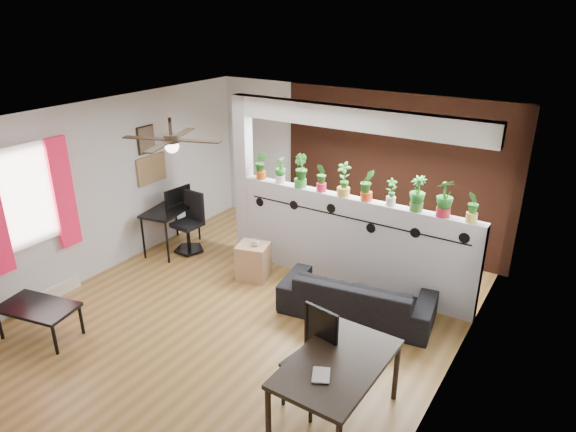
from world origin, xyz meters
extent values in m
cube|color=brown|center=(0.00, 0.00, -0.05)|extent=(6.30, 7.10, 0.10)
cube|color=#B7B7BA|center=(0.00, 3.02, 1.30)|extent=(6.30, 0.04, 2.90)
cube|color=#B7B7BA|center=(0.00, -3.02, 1.30)|extent=(6.30, 0.04, 2.90)
cube|color=#B7B7BA|center=(-2.62, 0.00, 1.30)|extent=(0.04, 7.10, 2.90)
cube|color=#B7B7BA|center=(2.62, 0.00, 1.30)|extent=(0.04, 7.10, 2.90)
cube|color=white|center=(0.00, 0.00, 2.65)|extent=(6.30, 7.10, 0.10)
cube|color=#BCBCC1|center=(0.80, 1.50, 0.68)|extent=(3.60, 0.18, 1.35)
cube|color=white|center=(0.80, 1.50, 2.45)|extent=(3.60, 0.18, 0.30)
cube|color=#BCBCC1|center=(-1.11, 1.50, 1.30)|extent=(0.22, 0.20, 2.60)
cube|color=#AD5032|center=(0.80, 2.97, 1.30)|extent=(3.90, 0.05, 2.60)
cube|color=black|center=(0.80, 1.40, 1.08)|extent=(3.31, 0.01, 0.02)
cylinder|color=black|center=(-0.75, 1.40, 1.00)|extent=(0.14, 0.01, 0.14)
cylinder|color=black|center=(-0.13, 1.40, 1.08)|extent=(0.14, 0.01, 0.14)
cylinder|color=black|center=(0.49, 1.40, 1.16)|extent=(0.14, 0.01, 0.14)
cylinder|color=black|center=(1.11, 1.40, 1.00)|extent=(0.14, 0.01, 0.14)
cylinder|color=black|center=(1.73, 1.40, 1.08)|extent=(0.14, 0.01, 0.14)
cylinder|color=black|center=(2.35, 1.40, 1.16)|extent=(0.14, 0.01, 0.14)
cube|color=white|center=(-2.58, -1.20, 1.55)|extent=(0.02, 0.95, 1.25)
cube|color=white|center=(-2.57, -1.20, 1.55)|extent=(0.04, 1.05, 1.35)
cube|color=red|center=(-2.53, -0.70, 1.45)|extent=(0.06, 0.30, 1.55)
cube|color=silver|center=(-2.54, -1.20, 0.09)|extent=(0.08, 1.00, 0.18)
cube|color=olive|center=(-2.58, 0.95, 1.35)|extent=(0.03, 0.60, 0.45)
cube|color=#8C7259|center=(-2.58, 0.90, 1.85)|extent=(0.03, 0.30, 0.40)
cube|color=black|center=(-2.58, 0.90, 1.85)|extent=(0.02, 0.34, 0.44)
cylinder|color=black|center=(-0.80, -0.30, 2.50)|extent=(0.04, 0.04, 0.20)
cylinder|color=black|center=(-0.80, -0.30, 2.35)|extent=(0.18, 0.18, 0.10)
sphere|color=white|center=(-0.80, -0.30, 2.26)|extent=(0.17, 0.17, 0.17)
cube|color=black|center=(-0.48, -0.18, 2.34)|extent=(0.55, 0.29, 0.01)
cube|color=black|center=(-0.92, 0.02, 2.34)|extent=(0.29, 0.55, 0.01)
cube|color=black|center=(-1.12, -0.42, 2.34)|extent=(0.55, 0.29, 0.01)
cube|color=black|center=(-0.68, -0.62, 2.34)|extent=(0.29, 0.55, 0.01)
cylinder|color=#C55017|center=(-0.78, 1.50, 1.41)|extent=(0.15, 0.15, 0.12)
imported|color=#18561A|center=(-0.78, 1.50, 1.61)|extent=(0.26, 0.24, 0.33)
cylinder|color=white|center=(-0.43, 1.50, 1.41)|extent=(0.14, 0.14, 0.12)
imported|color=#18561A|center=(-0.43, 1.50, 1.60)|extent=(0.25, 0.25, 0.29)
cylinder|color=#3A8E33|center=(-0.08, 1.50, 1.41)|extent=(0.18, 0.18, 0.12)
imported|color=#18561A|center=(-0.08, 1.50, 1.64)|extent=(0.32, 0.29, 0.39)
cylinder|color=#D02143|center=(0.27, 1.50, 1.41)|extent=(0.14, 0.14, 0.12)
imported|color=#18561A|center=(0.27, 1.50, 1.60)|extent=(0.26, 0.26, 0.31)
cylinder|color=gold|center=(0.62, 1.50, 1.41)|extent=(0.18, 0.18, 0.12)
imported|color=#18561A|center=(0.62, 1.50, 1.64)|extent=(0.26, 0.21, 0.38)
cylinder|color=#E1461A|center=(0.98, 1.50, 1.41)|extent=(0.16, 0.16, 0.12)
imported|color=#18561A|center=(0.98, 1.50, 1.62)|extent=(0.29, 0.29, 0.35)
cylinder|color=silver|center=(1.33, 1.50, 1.41)|extent=(0.13, 0.13, 0.12)
imported|color=#18561A|center=(1.33, 1.50, 1.59)|extent=(0.23, 0.23, 0.27)
cylinder|color=#3C7F2E|center=(1.68, 1.50, 1.41)|extent=(0.17, 0.17, 0.12)
imported|color=#18561A|center=(1.68, 1.50, 1.63)|extent=(0.28, 0.24, 0.37)
cylinder|color=red|center=(2.03, 1.50, 1.41)|extent=(0.18, 0.18, 0.12)
imported|color=#18561A|center=(2.03, 1.50, 1.64)|extent=(0.32, 0.33, 0.38)
cylinder|color=#E6C451|center=(2.38, 1.50, 1.41)|extent=(0.14, 0.14, 0.12)
imported|color=#18561A|center=(2.38, 1.50, 1.60)|extent=(0.20, 0.23, 0.30)
imported|color=black|center=(1.24, 0.77, 0.28)|extent=(1.99, 1.04, 0.56)
cube|color=#AB7E5A|center=(-0.51, 0.87, 0.27)|extent=(0.54, 0.50, 0.55)
imported|color=gray|center=(-0.46, 0.87, 0.59)|extent=(0.12, 0.12, 0.09)
cube|color=black|center=(-2.25, 0.96, 0.72)|extent=(0.71, 1.10, 0.04)
cylinder|color=black|center=(-2.39, 0.45, 0.35)|extent=(0.04, 0.04, 0.70)
cylinder|color=black|center=(-1.94, 0.54, 0.35)|extent=(0.04, 0.04, 0.70)
cylinder|color=black|center=(-2.56, 1.38, 0.35)|extent=(0.04, 0.04, 0.70)
cylinder|color=black|center=(-2.11, 1.47, 0.35)|extent=(0.04, 0.04, 0.70)
imported|color=black|center=(-2.25, 1.11, 0.83)|extent=(0.31, 0.08, 0.17)
cylinder|color=black|center=(-1.94, 1.01, 0.04)|extent=(0.52, 0.52, 0.04)
cylinder|color=black|center=(-1.94, 1.01, 0.26)|extent=(0.06, 0.06, 0.44)
cube|color=black|center=(-1.94, 1.01, 0.50)|extent=(0.44, 0.44, 0.07)
cube|color=black|center=(-1.93, 1.20, 0.77)|extent=(0.40, 0.08, 0.48)
cube|color=black|center=(1.87, -1.04, 0.70)|extent=(0.83, 1.34, 0.05)
cylinder|color=black|center=(1.50, -1.66, 0.34)|extent=(0.06, 0.06, 0.68)
cylinder|color=black|center=(1.52, -0.41, 0.34)|extent=(0.06, 0.06, 0.68)
cylinder|color=black|center=(2.25, -0.43, 0.34)|extent=(0.06, 0.06, 0.68)
imported|color=gray|center=(1.77, -1.34, 0.73)|extent=(0.23, 0.26, 0.02)
cube|color=black|center=(1.53, -0.98, 0.51)|extent=(0.49, 0.49, 0.03)
cube|color=black|center=(1.56, -0.79, 0.79)|extent=(0.41, 0.10, 0.54)
cube|color=black|center=(1.32, -1.13, 0.25)|extent=(0.03, 0.03, 0.51)
cube|color=black|center=(1.68, -1.19, 0.25)|extent=(0.03, 0.03, 0.51)
cube|color=black|center=(1.38, -0.78, 0.52)|extent=(0.03, 0.03, 1.04)
cube|color=black|center=(1.73, -0.83, 0.52)|extent=(0.03, 0.03, 1.04)
cube|color=black|center=(-1.86, -1.74, 0.42)|extent=(1.03, 0.70, 0.04)
cylinder|color=black|center=(-2.23, -2.04, 0.20)|extent=(0.04, 0.04, 0.40)
cylinder|color=black|center=(-1.39, -1.87, 0.20)|extent=(0.04, 0.04, 0.40)
cylinder|color=black|center=(-2.32, -1.61, 0.20)|extent=(0.04, 0.04, 0.40)
cylinder|color=black|center=(-1.48, -1.44, 0.20)|extent=(0.04, 0.04, 0.40)
camera|label=1|loc=(3.59, -4.62, 3.83)|focal=32.00mm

